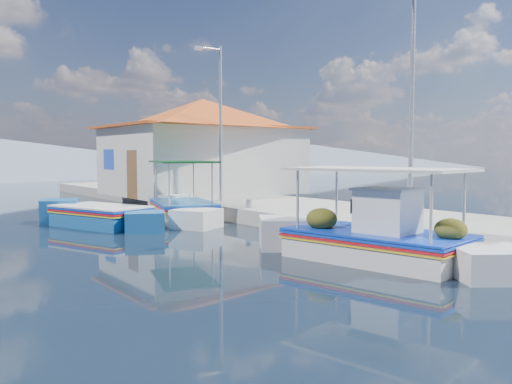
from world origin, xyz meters
TOP-DOWN VIEW (x-y plane):
  - ground at (0.00, 0.00)m, footprint 160.00×160.00m
  - quay at (5.90, 6.00)m, footprint 5.00×44.00m
  - bollards at (3.80, 5.25)m, footprint 0.20×17.20m
  - main_caique at (2.18, 1.06)m, footprint 2.78×6.74m
  - caique_green_canopy at (2.31, 10.05)m, footprint 3.04×5.94m
  - caique_blue_hull at (-0.60, 10.09)m, footprint 2.90×5.39m
  - harbor_building at (6.20, 15.00)m, footprint 10.49×10.49m
  - lamp_post_near at (4.51, 2.00)m, footprint 1.21×0.14m
  - lamp_post_far at (4.51, 11.00)m, footprint 1.21×0.14m
  - mountain_ridge at (6.54, 56.00)m, footprint 171.40×96.00m

SIDE VIEW (x-z plane):
  - ground at x=0.00m, z-range 0.00..0.00m
  - quay at x=5.90m, z-range 0.00..0.50m
  - caique_blue_hull at x=-0.60m, z-range -0.23..0.78m
  - caique_green_canopy at x=2.31m, z-range -0.82..1.51m
  - main_caique at x=2.18m, z-range -0.69..1.56m
  - bollards at x=3.80m, z-range 0.50..0.80m
  - mountain_ridge at x=6.54m, z-range -0.71..4.79m
  - harbor_building at x=6.20m, z-range 0.58..4.98m
  - lamp_post_near at x=4.51m, z-range 0.85..6.85m
  - lamp_post_far at x=4.51m, z-range 0.85..6.85m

